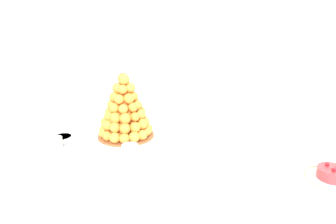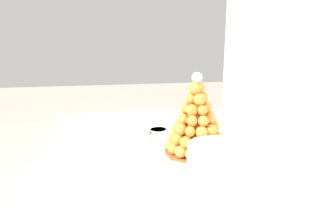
% 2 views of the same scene
% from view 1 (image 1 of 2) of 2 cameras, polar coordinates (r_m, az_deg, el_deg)
% --- Properties ---
extents(backdrop_wall, '(4.80, 0.10, 2.50)m').
position_cam_1_polar(backdrop_wall, '(2.18, 6.46, 17.22)').
color(backdrop_wall, silver).
rests_on(backdrop_wall, ground_plane).
extents(buffet_table, '(1.74, 0.93, 0.74)m').
position_cam_1_polar(buffet_table, '(1.29, -1.41, -11.18)').
color(buffet_table, brown).
rests_on(buffet_table, ground_plane).
extents(serving_tray, '(0.65, 0.41, 0.02)m').
position_cam_1_polar(serving_tray, '(1.36, -7.90, -5.56)').
color(serving_tray, white).
rests_on(serving_tray, buffet_table).
extents(croquembouche, '(0.24, 0.24, 0.31)m').
position_cam_1_polar(croquembouche, '(1.39, -7.56, 0.38)').
color(croquembouche, brown).
rests_on(croquembouche, serving_tray).
extents(dessert_cup_left, '(0.06, 0.06, 0.05)m').
position_cam_1_polar(dessert_cup_left, '(1.37, -19.16, -5.22)').
color(dessert_cup_left, silver).
rests_on(dessert_cup_left, serving_tray).
extents(dessert_cup_mid_left, '(0.05, 0.05, 0.05)m').
position_cam_1_polar(dessert_cup_mid_left, '(1.30, -13.25, -5.92)').
color(dessert_cup_mid_left, silver).
rests_on(dessert_cup_mid_left, serving_tray).
extents(dessert_cup_centre, '(0.06, 0.06, 0.05)m').
position_cam_1_polar(dessert_cup_centre, '(1.24, -6.62, -6.81)').
color(dessert_cup_centre, silver).
rests_on(dessert_cup_centre, serving_tray).
extents(dessert_cup_mid_right, '(0.05, 0.05, 0.05)m').
position_cam_1_polar(dessert_cup_mid_right, '(1.21, 1.23, -7.37)').
color(dessert_cup_mid_right, silver).
rests_on(dessert_cup_mid_right, serving_tray).
extents(creme_brulee_ramekin, '(0.08, 0.08, 0.02)m').
position_cam_1_polar(creme_brulee_ramekin, '(1.44, -17.90, -4.40)').
color(creme_brulee_ramekin, white).
rests_on(creme_brulee_ramekin, serving_tray).
extents(macaron_goblet, '(0.12, 0.12, 0.26)m').
position_cam_1_polar(macaron_goblet, '(1.20, 16.33, -1.84)').
color(macaron_goblet, white).
rests_on(macaron_goblet, buffet_table).
extents(fruit_tart_plate, '(0.18, 0.18, 0.05)m').
position_cam_1_polar(fruit_tart_plate, '(1.23, 26.69, -9.90)').
color(fruit_tart_plate, white).
rests_on(fruit_tart_plate, buffet_table).
extents(wine_glass, '(0.08, 0.08, 0.17)m').
position_cam_1_polar(wine_glass, '(1.49, -7.43, 1.22)').
color(wine_glass, silver).
rests_on(wine_glass, buffet_table).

